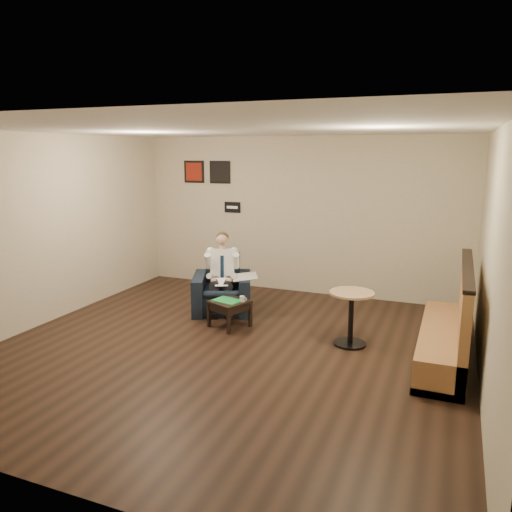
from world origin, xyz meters
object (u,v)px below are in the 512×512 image
at_px(seated_man, 222,277).
at_px(smartphone, 239,299).
at_px(banquette, 445,313).
at_px(cafe_table, 351,318).
at_px(side_table, 230,314).
at_px(green_folder, 227,300).
at_px(armchair, 222,285).
at_px(coffee_mug, 242,299).

bearing_deg(seated_man, smartphone, -63.81).
xyz_separation_m(smartphone, banquette, (2.85, -0.17, 0.19)).
bearing_deg(cafe_table, seated_man, 165.65).
bearing_deg(banquette, cafe_table, 178.74).
height_order(banquette, cafe_table, banquette).
distance_m(side_table, banquette, 2.97).
height_order(green_folder, banquette, banquette).
bearing_deg(banquette, armchair, 168.49).
distance_m(seated_man, smartphone, 0.66).
height_order(green_folder, smartphone, green_folder).
distance_m(side_table, coffee_mug, 0.31).
relative_size(green_folder, cafe_table, 0.54).
xyz_separation_m(green_folder, cafe_table, (1.82, -0.02, -0.03)).
relative_size(armchair, smartphone, 7.35).
height_order(green_folder, coffee_mug, coffee_mug).
height_order(coffee_mug, smartphone, coffee_mug).
bearing_deg(smartphone, banquette, 29.28).
bearing_deg(smartphone, coffee_mug, -7.10).
xyz_separation_m(armchair, side_table, (0.42, -0.63, -0.24)).
relative_size(smartphone, banquette, 0.05).
relative_size(side_table, banquette, 0.21).
bearing_deg(green_folder, banquette, -0.92).
bearing_deg(coffee_mug, green_folder, -168.94).
relative_size(coffee_mug, cafe_table, 0.11).
distance_m(banquette, cafe_table, 1.18).
relative_size(armchair, green_folder, 2.29).
bearing_deg(coffee_mug, seated_man, 139.18).
bearing_deg(coffee_mug, smartphone, 140.26).
bearing_deg(banquette, green_folder, 179.08).
distance_m(seated_man, cafe_table, 2.25).
xyz_separation_m(armchair, smartphone, (0.52, -0.52, -0.04)).
height_order(seated_man, green_folder, seated_man).
bearing_deg(seated_man, green_folder, -79.51).
distance_m(side_table, smartphone, 0.25).
relative_size(seated_man, green_folder, 3.03).
bearing_deg(banquette, coffee_mug, 178.12).
relative_size(armchair, side_table, 1.87).
bearing_deg(green_folder, cafe_table, -0.71).
xyz_separation_m(side_table, green_folder, (-0.03, -0.01, 0.20)).
relative_size(armchair, seated_man, 0.75).
xyz_separation_m(coffee_mug, smartphone, (-0.09, 0.08, -0.04)).
height_order(seated_man, banquette, seated_man).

